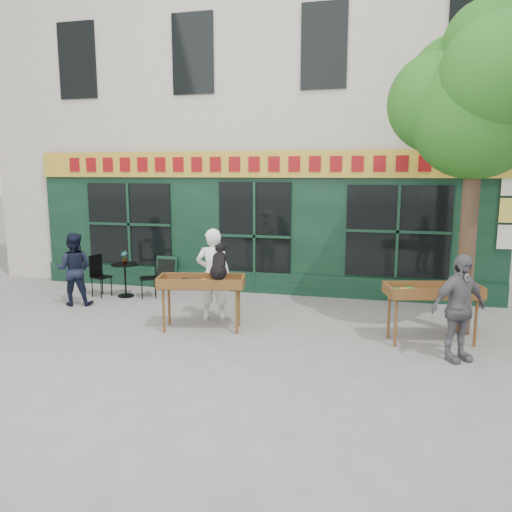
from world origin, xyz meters
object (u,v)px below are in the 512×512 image
(dog, at_px, (219,261))
(man_right, at_px, (458,308))
(woman, at_px, (213,274))
(bistro_table, at_px, (125,273))
(book_cart_right, at_px, (433,295))
(book_cart_center, at_px, (202,285))
(man_left, at_px, (74,269))

(dog, height_order, man_right, man_right)
(woman, height_order, bistro_table, woman)
(book_cart_right, distance_m, man_right, 0.81)
(woman, xyz_separation_m, book_cart_right, (3.96, -0.38, -0.07))
(bistro_table, bearing_deg, dog, -33.42)
(bistro_table, bearing_deg, woman, -25.40)
(book_cart_right, bearing_deg, book_cart_center, 170.09)
(book_cart_center, distance_m, woman, 0.65)
(woman, bearing_deg, dog, 105.18)
(woman, bearing_deg, bistro_table, -36.78)
(man_right, bearing_deg, man_left, 135.33)
(man_right, bearing_deg, bistro_table, 127.20)
(dog, bearing_deg, man_left, 152.98)
(dog, xyz_separation_m, bistro_table, (-2.89, 1.90, -0.75))
(dog, distance_m, man_right, 3.96)
(dog, height_order, man_left, dog)
(dog, xyz_separation_m, man_left, (-3.59, 1.00, -0.51))
(man_right, bearing_deg, woman, 131.32)
(dog, bearing_deg, man_right, -17.61)
(book_cart_center, distance_m, bistro_table, 3.15)
(book_cart_center, distance_m, man_left, 3.37)
(book_cart_center, distance_m, book_cart_right, 3.97)
(book_cart_right, xyz_separation_m, bistro_table, (-6.49, 1.58, -0.28))
(book_cart_center, bearing_deg, bistro_table, 132.44)
(man_left, bearing_deg, bistro_table, -144.95)
(dog, xyz_separation_m, man_right, (3.91, -0.43, -0.47))
(dog, bearing_deg, woman, 105.18)
(book_cart_center, height_order, bistro_table, book_cart_center)
(book_cart_center, xyz_separation_m, book_cart_right, (3.96, 0.27, 0.00))
(book_cart_right, bearing_deg, dog, 171.26)
(woman, xyz_separation_m, man_right, (4.26, -1.13, -0.07))
(bistro_table, bearing_deg, book_cart_center, -36.18)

